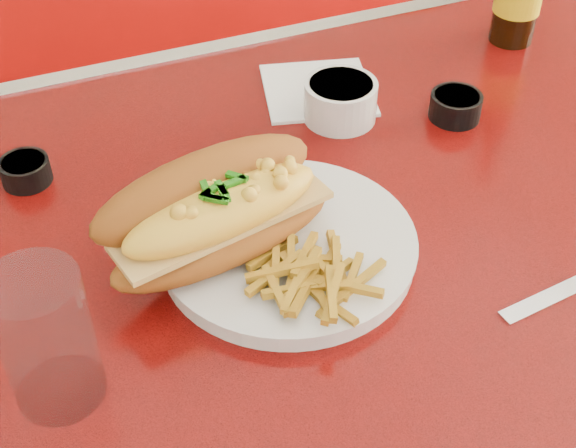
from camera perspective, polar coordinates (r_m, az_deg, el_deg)
name	(u,v)px	position (r m, az deg, el deg)	size (l,w,h in m)	color
diner_table	(397,303)	(0.99, 7.75, -5.60)	(1.23, 0.83, 0.77)	#B60F0B
booth_bench_far	(208,148)	(1.77, -5.72, 5.38)	(1.20, 0.51, 0.90)	#A50E0B
dinner_plate	(288,246)	(0.81, 0.00, -1.56)	(0.31, 0.31, 0.02)	silver
mac_hoagie	(216,211)	(0.77, -5.13, 0.96)	(0.26, 0.16, 0.11)	#914D17
fries_pile	(313,273)	(0.75, 1.80, -3.52)	(0.10, 0.09, 0.03)	gold
fork	(342,240)	(0.80, 3.89, -1.14)	(0.04, 0.13, 0.00)	silver
gravy_ramekin	(340,100)	(0.99, 3.75, 8.82)	(0.10, 0.10, 0.05)	silver
sauce_cup_left	(25,170)	(0.94, -18.18, 3.67)	(0.07, 0.07, 0.03)	black
sauce_cup_right	(456,105)	(1.01, 11.84, 8.27)	(0.08, 0.08, 0.03)	black
water_tumbler	(47,340)	(0.68, -16.77, -7.89)	(0.08, 0.08, 0.13)	silver
paper_napkin	(318,90)	(1.05, 2.11, 9.51)	(0.14, 0.14, 0.00)	white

